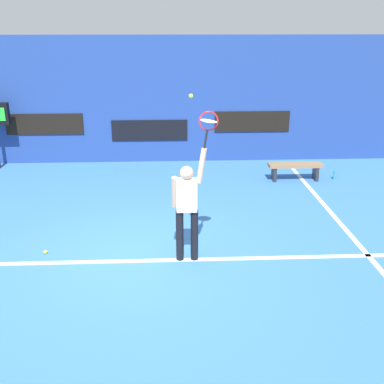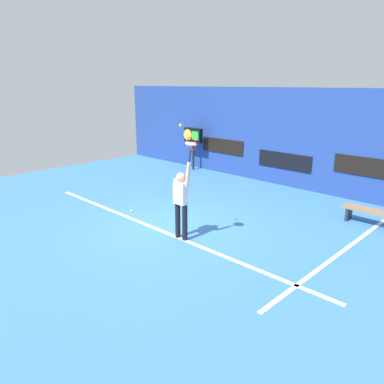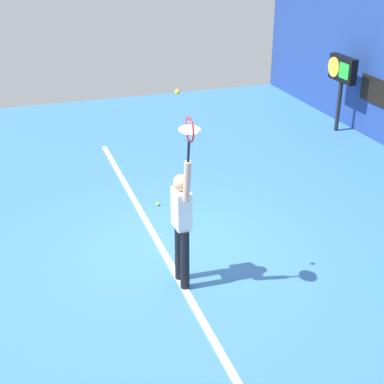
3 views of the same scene
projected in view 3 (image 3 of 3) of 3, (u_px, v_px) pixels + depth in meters
name	position (u px, v px, depth m)	size (l,w,h in m)	color
ground_plane	(180.00, 251.00, 8.88)	(18.00, 18.00, 0.00)	#3870B2
court_baseline	(164.00, 253.00, 8.81)	(10.00, 0.10, 0.01)	white
tennis_player	(182.00, 221.00, 7.65)	(0.57, 0.31, 1.99)	black
tennis_racket	(189.00, 132.00, 6.77)	(0.36, 0.27, 0.62)	black
tennis_ball	(177.00, 92.00, 6.81)	(0.07, 0.07, 0.07)	#CCE033
scoreboard_clock	(342.00, 73.00, 13.54)	(0.96, 0.20, 1.85)	black
spare_ball	(158.00, 204.00, 10.31)	(0.07, 0.07, 0.07)	#CCE033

